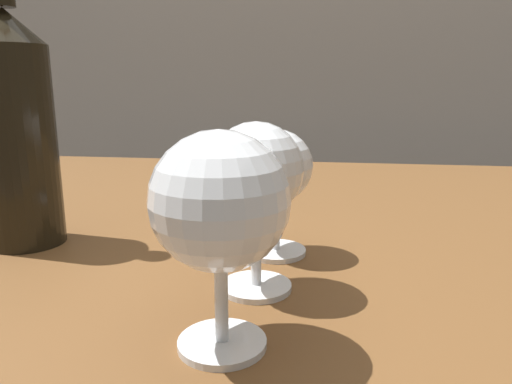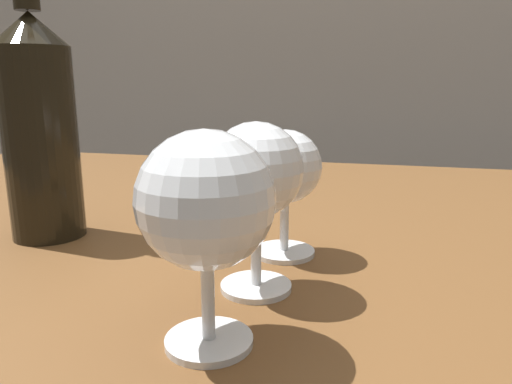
{
  "view_description": "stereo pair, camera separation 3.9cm",
  "coord_description": "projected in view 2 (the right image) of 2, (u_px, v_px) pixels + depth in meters",
  "views": [
    {
      "loc": [
        0.02,
        -0.59,
        0.93
      ],
      "look_at": [
        -0.03,
        -0.22,
        0.84
      ],
      "focal_mm": 33.57,
      "sensor_mm": 36.0,
      "label": 1
    },
    {
      "loc": [
        0.06,
        -0.59,
        0.93
      ],
      "look_at": [
        -0.03,
        -0.22,
        0.84
      ],
      "focal_mm": 33.57,
      "sensor_mm": 36.0,
      "label": 2
    }
  ],
  "objects": [
    {
      "name": "dining_table",
      "position": [
        315.0,
        280.0,
        0.63
      ],
      "size": [
        1.59,
        0.87,
        0.75
      ],
      "color": "brown",
      "rests_on": "ground_plane"
    },
    {
      "name": "wine_bottle",
      "position": [
        39.0,
        124.0,
        0.52
      ],
      "size": [
        0.08,
        0.08,
        0.32
      ],
      "color": "black",
      "rests_on": "dining_table"
    },
    {
      "name": "wine_glass_port",
      "position": [
        206.0,
        206.0,
        0.3
      ],
      "size": [
        0.09,
        0.09,
        0.15
      ],
      "color": "white",
      "rests_on": "dining_table"
    },
    {
      "name": "wine_glass_white",
      "position": [
        285.0,
        170.0,
        0.47
      ],
      "size": [
        0.07,
        0.07,
        0.13
      ],
      "color": "white",
      "rests_on": "dining_table"
    },
    {
      "name": "wine_glass_chardonnay",
      "position": [
        256.0,
        175.0,
        0.39
      ],
      "size": [
        0.08,
        0.08,
        0.14
      ],
      "color": "white",
      "rests_on": "dining_table"
    }
  ]
}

